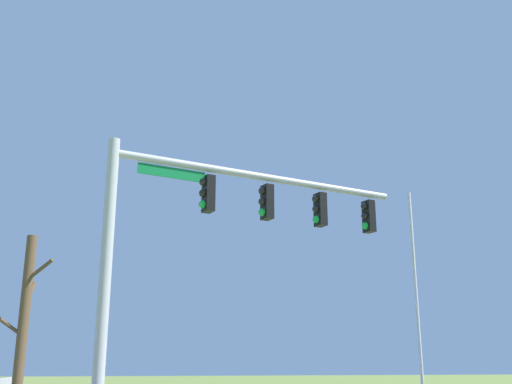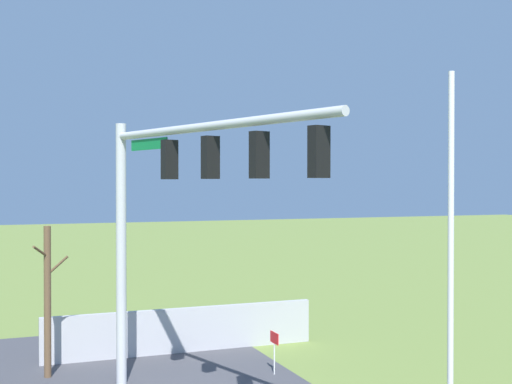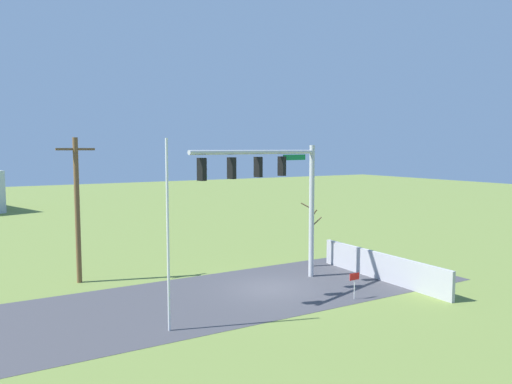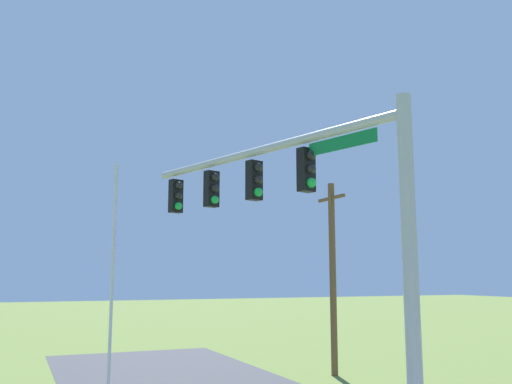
# 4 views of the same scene
# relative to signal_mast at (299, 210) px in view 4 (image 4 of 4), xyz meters

# --- Properties ---
(signal_mast) EXTENTS (8.26, 2.73, 7.12)m
(signal_mast) POSITION_rel_signal_mast_xyz_m (0.00, 0.00, 0.00)
(signal_mast) COLOR #B2B5BA
(signal_mast) RESTS_ON ground_plane
(flagpole) EXTENTS (0.10, 0.10, 7.32)m
(flagpole) POSITION_rel_signal_mast_xyz_m (-6.82, -2.87, -1.57)
(flagpole) COLOR silver
(flagpole) RESTS_ON ground_plane
(utility_pole) EXTENTS (1.90, 0.26, 7.51)m
(utility_pole) POSITION_rel_signal_mast_xyz_m (-8.46, 5.95, -1.31)
(utility_pole) COLOR brown
(utility_pole) RESTS_ON ground_plane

